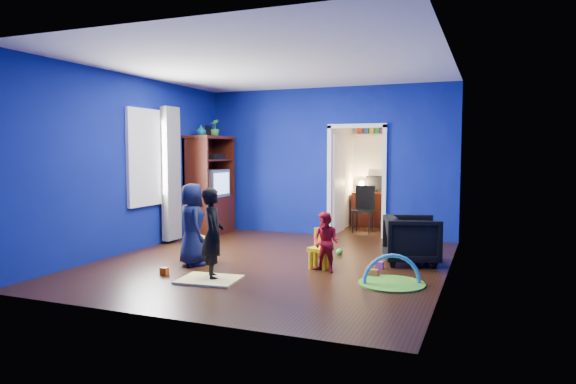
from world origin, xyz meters
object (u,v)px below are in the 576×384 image
at_px(child_black, 213,234).
at_px(crt_tv, 211,183).
at_px(vase, 201,130).
at_px(folding_chair, 363,210).
at_px(hopper_ball, 199,248).
at_px(armchair, 412,240).
at_px(child_navy, 192,224).
at_px(kid_chair, 320,251).
at_px(toddler_red, 326,242).
at_px(tv_armoire, 210,185).
at_px(play_mat, 392,284).
at_px(study_desk, 373,209).

height_order(child_black, crt_tv, crt_tv).
height_order(vase, folding_chair, vase).
height_order(vase, hopper_ball, vase).
distance_m(armchair, hopper_ball, 3.18).
xyz_separation_m(child_navy, folding_chair, (1.60, 3.89, -0.14)).
xyz_separation_m(crt_tv, kid_chair, (2.97, -2.10, -0.77)).
height_order(toddler_red, folding_chair, folding_chair).
relative_size(tv_armoire, crt_tv, 2.80).
distance_m(armchair, play_mat, 1.36).
bearing_deg(hopper_ball, kid_chair, 7.78).
xyz_separation_m(toddler_red, study_desk, (-0.34, 4.55, -0.04)).
bearing_deg(child_navy, folding_chair, -67.68).
bearing_deg(vase, toddler_red, -32.29).
xyz_separation_m(tv_armoire, hopper_ball, (1.17, -2.35, -0.78)).
distance_m(crt_tv, study_desk, 3.64).
height_order(toddler_red, kid_chair, toddler_red).
distance_m(crt_tv, kid_chair, 3.71).
xyz_separation_m(vase, hopper_ball, (1.17, -2.05, -1.86)).
relative_size(child_navy, hopper_ball, 2.94).
bearing_deg(folding_chair, hopper_ball, -114.39).
bearing_deg(study_desk, hopper_ball, -109.73).
height_order(toddler_red, study_desk, toddler_red).
height_order(hopper_ball, play_mat, hopper_ball).
bearing_deg(tv_armoire, study_desk, 38.61).
relative_size(child_black, kid_chair, 2.37).
xyz_separation_m(hopper_ball, study_desk, (1.65, 4.60, 0.17)).
bearing_deg(tv_armoire, hopper_ball, -63.49).
relative_size(tv_armoire, play_mat, 2.38).
relative_size(play_mat, study_desk, 0.94).
bearing_deg(child_navy, study_desk, -63.57).
height_order(play_mat, folding_chair, folding_chair).
bearing_deg(vase, folding_chair, 29.44).
distance_m(hopper_ball, kid_chair, 1.86).
height_order(crt_tv, kid_chair, crt_tv).
bearing_deg(vase, child_navy, -62.02).
height_order(play_mat, study_desk, study_desk).
bearing_deg(crt_tv, tv_armoire, 180.00).
distance_m(child_black, toddler_red, 1.55).
bearing_deg(child_black, armchair, -86.91).
bearing_deg(child_navy, toddler_red, -126.48).
distance_m(armchair, child_navy, 3.23).
bearing_deg(play_mat, child_navy, 179.45).
height_order(toddler_red, tv_armoire, tv_armoire).
distance_m(child_navy, kid_chair, 1.89).
bearing_deg(child_black, tv_armoire, -6.07).
bearing_deg(armchair, crt_tv, 55.45).
height_order(crt_tv, hopper_ball, crt_tv).
distance_m(kid_chair, study_desk, 4.35).
xyz_separation_m(play_mat, folding_chair, (-1.30, 3.92, 0.45)).
relative_size(child_black, folding_chair, 1.29).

